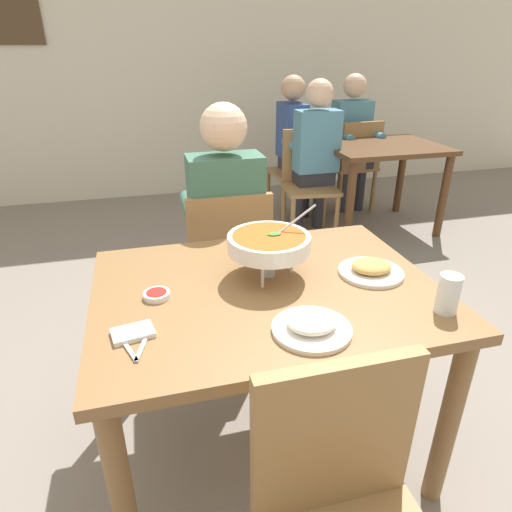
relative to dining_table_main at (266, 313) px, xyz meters
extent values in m
plane|color=gray|center=(0.00, 0.00, -0.65)|extent=(16.00, 16.00, 0.00)
cube|color=beige|center=(0.00, 3.72, 0.85)|extent=(10.00, 0.10, 3.00)
cube|color=#4C3823|center=(-1.35, 3.66, 1.18)|extent=(0.44, 0.03, 0.56)
cube|color=brown|center=(0.00, 0.00, 0.09)|extent=(1.20, 0.91, 0.04)
cylinder|color=brown|center=(-0.54, -0.40, -0.29)|extent=(0.07, 0.07, 0.72)
cylinder|color=brown|center=(0.54, -0.40, -0.29)|extent=(0.07, 0.07, 0.72)
cylinder|color=brown|center=(-0.54, 0.40, -0.29)|extent=(0.07, 0.07, 0.72)
cylinder|color=brown|center=(0.54, 0.40, -0.29)|extent=(0.07, 0.07, 0.72)
cube|color=olive|center=(0.00, 0.84, -0.22)|extent=(0.44, 0.44, 0.03)
cube|color=olive|center=(0.00, 0.64, 0.02)|extent=(0.42, 0.04, 0.45)
cylinder|color=olive|center=(0.19, 1.03, -0.44)|extent=(0.04, 0.04, 0.42)
cylinder|color=olive|center=(-0.19, 1.03, -0.44)|extent=(0.04, 0.04, 0.42)
cylinder|color=olive|center=(0.19, 0.65, -0.44)|extent=(0.04, 0.04, 0.42)
cylinder|color=olive|center=(-0.19, 0.65, -0.44)|extent=(0.04, 0.04, 0.42)
cylinder|color=#2D2D38|center=(0.10, 0.86, -0.43)|extent=(0.10, 0.10, 0.45)
cylinder|color=#2D2D38|center=(-0.10, 0.86, -0.43)|extent=(0.10, 0.10, 0.45)
cube|color=#2D2D38|center=(0.00, 0.82, -0.14)|extent=(0.32, 0.32, 0.12)
cube|color=#3D6B56|center=(0.00, 0.74, 0.17)|extent=(0.36, 0.20, 0.50)
sphere|color=beige|center=(0.00, 0.74, 0.55)|extent=(0.22, 0.22, 0.22)
cylinder|color=#3D6B56|center=(0.16, 0.94, 0.12)|extent=(0.08, 0.28, 0.08)
cylinder|color=#3D6B56|center=(-0.16, 0.94, 0.12)|extent=(0.08, 0.28, 0.08)
cube|color=olive|center=(0.00, -0.61, 0.02)|extent=(0.42, 0.04, 0.45)
cylinder|color=silver|center=(0.12, 0.08, 0.16)|extent=(0.01, 0.01, 0.10)
cylinder|color=silver|center=(-0.02, 0.16, 0.16)|extent=(0.01, 0.01, 0.10)
cylinder|color=silver|center=(-0.02, 0.00, 0.16)|extent=(0.01, 0.01, 0.10)
torus|color=silver|center=(0.03, 0.08, 0.21)|extent=(0.21, 0.21, 0.01)
cylinder|color=#B2B2B7|center=(0.03, 0.08, 0.13)|extent=(0.05, 0.05, 0.04)
cone|color=orange|center=(0.03, 0.08, 0.16)|extent=(0.02, 0.02, 0.04)
cylinder|color=white|center=(0.03, 0.08, 0.24)|extent=(0.30, 0.30, 0.06)
cylinder|color=#B75119|center=(0.03, 0.08, 0.27)|extent=(0.26, 0.26, 0.01)
ellipsoid|color=#388433|center=(0.05, 0.08, 0.28)|extent=(0.05, 0.03, 0.01)
cylinder|color=silver|center=(0.12, 0.10, 0.30)|extent=(0.18, 0.01, 0.13)
cylinder|color=white|center=(0.05, -0.30, 0.12)|extent=(0.24, 0.24, 0.01)
ellipsoid|color=white|center=(0.05, -0.30, 0.15)|extent=(0.15, 0.13, 0.04)
cylinder|color=white|center=(0.40, -0.01, 0.12)|extent=(0.24, 0.24, 0.01)
ellipsoid|color=tan|center=(0.40, -0.01, 0.15)|extent=(0.15, 0.13, 0.04)
cylinder|color=white|center=(-0.38, 0.02, 0.12)|extent=(0.09, 0.09, 0.02)
cylinder|color=maroon|center=(-0.38, 0.02, 0.13)|extent=(0.07, 0.07, 0.01)
cube|color=white|center=(-0.46, -0.18, 0.12)|extent=(0.13, 0.10, 0.02)
cube|color=silver|center=(-0.48, -0.23, 0.12)|extent=(0.07, 0.16, 0.01)
cube|color=silver|center=(-0.43, -0.23, 0.12)|extent=(0.06, 0.17, 0.01)
cylinder|color=silver|center=(0.51, -0.30, 0.18)|extent=(0.07, 0.07, 0.13)
cylinder|color=#4C331E|center=(0.51, -0.30, 0.16)|extent=(0.06, 0.06, 0.08)
cube|color=#51331C|center=(1.67, 2.13, 0.09)|extent=(1.00, 0.80, 0.04)
cylinder|color=#51331C|center=(1.23, 1.79, -0.29)|extent=(0.07, 0.07, 0.72)
cylinder|color=#51331C|center=(2.11, 1.79, -0.29)|extent=(0.07, 0.07, 0.72)
cylinder|color=#51331C|center=(1.23, 2.47, -0.29)|extent=(0.07, 0.07, 0.72)
cylinder|color=#51331C|center=(2.11, 2.47, -0.29)|extent=(0.07, 0.07, 0.72)
cube|color=olive|center=(1.66, 2.72, -0.22)|extent=(0.46, 0.46, 0.03)
cube|color=olive|center=(1.67, 2.52, 0.02)|extent=(0.42, 0.06, 0.45)
cylinder|color=olive|center=(1.84, 2.92, -0.44)|extent=(0.04, 0.04, 0.42)
cylinder|color=olive|center=(1.46, 2.90, -0.44)|extent=(0.04, 0.04, 0.42)
cylinder|color=olive|center=(1.86, 2.54, -0.44)|extent=(0.04, 0.04, 0.42)
cylinder|color=olive|center=(1.48, 2.52, -0.44)|extent=(0.04, 0.04, 0.42)
cube|color=olive|center=(1.04, 2.63, -0.22)|extent=(0.49, 0.49, 0.03)
cube|color=olive|center=(1.23, 2.66, 0.02)|extent=(0.09, 0.42, 0.45)
cylinder|color=olive|center=(0.83, 2.80, -0.44)|extent=(0.04, 0.04, 0.42)
cylinder|color=olive|center=(0.87, 2.42, -0.44)|extent=(0.04, 0.04, 0.42)
cylinder|color=olive|center=(1.20, 2.84, -0.44)|extent=(0.04, 0.04, 0.42)
cylinder|color=olive|center=(1.25, 2.47, -0.44)|extent=(0.04, 0.04, 0.42)
cube|color=olive|center=(0.99, 2.09, -0.22)|extent=(0.49, 0.49, 0.03)
cube|color=olive|center=(1.02, 2.29, 0.02)|extent=(0.42, 0.09, 0.45)
cylinder|color=olive|center=(0.78, 1.92, -0.44)|extent=(0.04, 0.04, 0.42)
cylinder|color=olive|center=(1.16, 1.88, -0.44)|extent=(0.04, 0.04, 0.42)
cylinder|color=olive|center=(0.83, 2.30, -0.44)|extent=(0.04, 0.04, 0.42)
cylinder|color=olive|center=(1.20, 2.26, -0.44)|extent=(0.04, 0.04, 0.42)
cylinder|color=#2D2D38|center=(1.55, 2.62, -0.43)|extent=(0.10, 0.10, 0.45)
cylinder|color=#2D2D38|center=(1.75, 2.62, -0.43)|extent=(0.10, 0.10, 0.45)
cube|color=#2D2D38|center=(1.65, 2.66, -0.14)|extent=(0.32, 0.32, 0.12)
cube|color=teal|center=(1.65, 2.74, 0.17)|extent=(0.36, 0.20, 0.50)
sphere|color=beige|center=(1.65, 2.74, 0.55)|extent=(0.22, 0.22, 0.22)
cylinder|color=teal|center=(1.49, 2.54, 0.12)|extent=(0.08, 0.28, 0.08)
cylinder|color=teal|center=(1.81, 2.54, 0.12)|extent=(0.08, 0.28, 0.08)
cylinder|color=#2D2D38|center=(1.13, 2.57, -0.43)|extent=(0.10, 0.10, 0.45)
cylinder|color=#2D2D38|center=(1.13, 2.77, -0.43)|extent=(0.10, 0.10, 0.45)
cube|color=#2D2D38|center=(1.09, 2.67, -0.14)|extent=(0.32, 0.32, 0.12)
cube|color=#334C8C|center=(1.01, 2.67, 0.17)|extent=(0.20, 0.36, 0.50)
sphere|color=tan|center=(1.01, 2.67, 0.55)|extent=(0.22, 0.22, 0.22)
cylinder|color=#334C8C|center=(1.21, 2.51, 0.12)|extent=(0.28, 0.08, 0.08)
cylinder|color=#334C8C|center=(1.21, 2.83, 0.12)|extent=(0.28, 0.08, 0.08)
cylinder|color=#2D2D38|center=(1.15, 2.27, -0.43)|extent=(0.10, 0.10, 0.45)
cylinder|color=#2D2D38|center=(0.95, 2.27, -0.43)|extent=(0.10, 0.10, 0.45)
cube|color=#2D2D38|center=(1.05, 2.23, -0.14)|extent=(0.32, 0.32, 0.12)
cube|color=teal|center=(1.05, 2.15, 0.17)|extent=(0.36, 0.20, 0.50)
sphere|color=beige|center=(1.05, 2.15, 0.55)|extent=(0.22, 0.22, 0.22)
cylinder|color=teal|center=(1.21, 2.35, 0.12)|extent=(0.08, 0.28, 0.08)
cylinder|color=teal|center=(0.89, 2.35, 0.12)|extent=(0.08, 0.28, 0.08)
camera|label=1|loc=(-0.38, -1.30, 0.88)|focal=30.73mm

